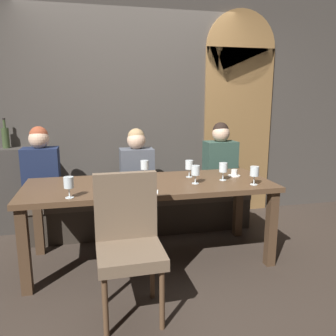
% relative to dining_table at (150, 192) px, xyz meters
% --- Properties ---
extents(ground, '(9.00, 9.00, 0.00)m').
position_rel_dining_table_xyz_m(ground, '(0.00, 0.00, -0.65)').
color(ground, '#382D26').
extents(back_wall_tiled, '(6.00, 0.12, 3.00)m').
position_rel_dining_table_xyz_m(back_wall_tiled, '(0.00, 1.22, 0.85)').
color(back_wall_tiled, '#423D38').
rests_on(back_wall_tiled, ground).
extents(arched_door, '(0.90, 0.05, 2.55)m').
position_rel_dining_table_xyz_m(arched_door, '(1.35, 1.15, 0.71)').
color(arched_door, olive).
rests_on(arched_door, ground).
extents(dining_table, '(2.20, 0.84, 0.74)m').
position_rel_dining_table_xyz_m(dining_table, '(0.00, 0.00, 0.00)').
color(dining_table, '#493422').
rests_on(dining_table, ground).
extents(banquette_bench, '(2.50, 0.44, 0.45)m').
position_rel_dining_table_xyz_m(banquette_bench, '(0.00, 0.70, -0.42)').
color(banquette_bench, '#312A23').
rests_on(banquette_bench, ground).
extents(chair_near_side, '(0.45, 0.45, 0.98)m').
position_rel_dining_table_xyz_m(chair_near_side, '(-0.28, -0.72, -0.09)').
color(chair_near_side, brown).
rests_on(chair_near_side, ground).
extents(diner_redhead, '(0.36, 0.24, 0.76)m').
position_rel_dining_table_xyz_m(diner_redhead, '(-1.02, 0.70, 0.16)').
color(diner_redhead, '#192342').
rests_on(diner_redhead, banquette_bench).
extents(diner_bearded, '(0.36, 0.24, 0.72)m').
position_rel_dining_table_xyz_m(diner_bearded, '(-0.03, 0.69, 0.14)').
color(diner_bearded, '#4C515B').
rests_on(diner_bearded, banquette_bench).
extents(diner_far_end, '(0.36, 0.24, 0.77)m').
position_rel_dining_table_xyz_m(diner_far_end, '(0.95, 0.72, 0.16)').
color(diner_far_end, '#2D473D').
rests_on(diner_far_end, banquette_bench).
extents(wine_bottle_pale_label, '(0.08, 0.08, 0.33)m').
position_rel_dining_table_xyz_m(wine_bottle_pale_label, '(-1.42, 1.07, 0.42)').
color(wine_bottle_pale_label, '#384728').
rests_on(wine_bottle_pale_label, back_counter).
extents(wine_glass_near_left, '(0.08, 0.08, 0.16)m').
position_rel_dining_table_xyz_m(wine_glass_near_left, '(0.41, 0.14, 0.20)').
color(wine_glass_near_left, silver).
rests_on(wine_glass_near_left, dining_table).
extents(wine_glass_end_left, '(0.08, 0.08, 0.16)m').
position_rel_dining_table_xyz_m(wine_glass_end_left, '(0.39, -0.12, 0.20)').
color(wine_glass_end_left, silver).
rests_on(wine_glass_end_left, dining_table).
extents(wine_glass_end_right, '(0.08, 0.08, 0.16)m').
position_rel_dining_table_xyz_m(wine_glass_end_right, '(-0.68, -0.32, 0.20)').
color(wine_glass_end_right, silver).
rests_on(wine_glass_end_right, dining_table).
extents(wine_glass_center_front, '(0.08, 0.08, 0.16)m').
position_rel_dining_table_xyz_m(wine_glass_center_front, '(0.88, -0.27, 0.20)').
color(wine_glass_center_front, silver).
rests_on(wine_glass_center_front, dining_table).
extents(wine_glass_center_back, '(0.08, 0.08, 0.16)m').
position_rel_dining_table_xyz_m(wine_glass_center_back, '(0.68, -0.05, 0.20)').
color(wine_glass_center_back, silver).
rests_on(wine_glass_center_back, dining_table).
extents(wine_glass_near_right, '(0.08, 0.08, 0.16)m').
position_rel_dining_table_xyz_m(wine_glass_near_right, '(-0.01, 0.23, 0.20)').
color(wine_glass_near_right, silver).
rests_on(wine_glass_near_right, dining_table).
extents(espresso_cup, '(0.12, 0.12, 0.06)m').
position_rel_dining_table_xyz_m(espresso_cup, '(0.85, 0.08, 0.11)').
color(espresso_cup, white).
rests_on(espresso_cup, dining_table).
extents(folded_napkin, '(0.13, 0.12, 0.01)m').
position_rel_dining_table_xyz_m(folded_napkin, '(-0.04, -0.31, 0.09)').
color(folded_napkin, silver).
rests_on(folded_napkin, dining_table).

